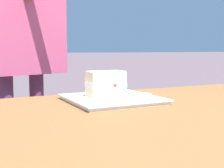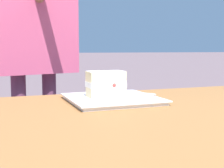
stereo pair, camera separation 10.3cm
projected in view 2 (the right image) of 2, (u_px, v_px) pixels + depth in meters
patio_table at (192, 153)px, 0.81m from camera, size 1.26×1.06×0.73m
dessert_plate at (112, 99)px, 1.04m from camera, size 0.29×0.29×0.02m
cake_slice at (106, 84)px, 1.03m from camera, size 0.12×0.08×0.09m
dessert_fork at (134, 93)px, 1.22m from camera, size 0.11×0.15×0.01m
diner_person at (33, 23)px, 1.54m from camera, size 0.46×0.59×1.56m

